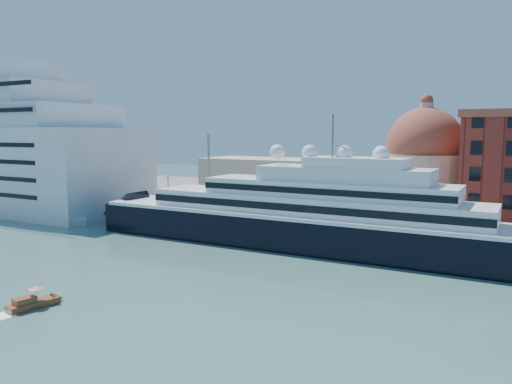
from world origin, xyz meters
The scene contains 9 objects.
ground centered at (0.00, 0.00, 0.00)m, with size 400.00×400.00×0.00m, color #3C6968.
quay centered at (0.00, 34.00, 1.25)m, with size 180.00×10.00×2.50m, color gray.
land centered at (0.00, 75.00, 1.00)m, with size 260.00×72.00×2.00m, color slate.
quay_fence centered at (0.00, 29.50, 3.10)m, with size 180.00×0.10×1.20m, color slate.
superyacht centered at (3.78, 23.00, 4.85)m, with size 94.04×13.04×28.11m.
service_barge centered at (-50.67, 19.35, 0.85)m, with size 13.82×8.58×2.95m.
water_taxi centered at (-8.33, -22.04, 0.66)m, with size 3.17×6.11×2.77m.
church centered at (6.39, 57.72, 10.91)m, with size 66.00×18.00×25.50m.
lamp_posts centered at (-12.67, 32.27, 9.84)m, with size 120.80×2.40×18.00m.
Camera 1 is at (42.94, -59.58, 20.99)m, focal length 35.00 mm.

